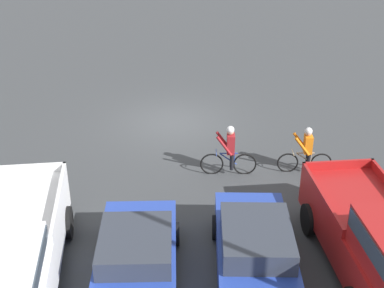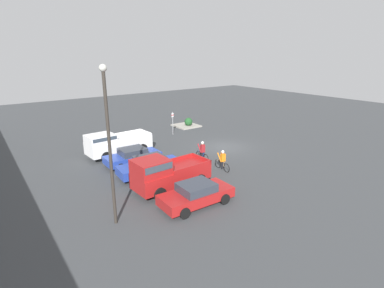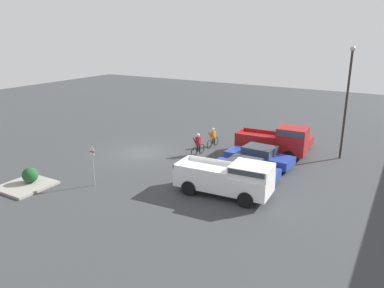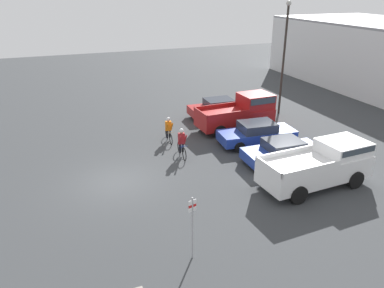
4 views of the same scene
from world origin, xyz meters
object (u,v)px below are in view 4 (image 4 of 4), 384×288
object	(u,v)px
cyclist_0	(182,143)
fire_lane_sign	(192,222)
cyclist_1	(169,129)
lamppost	(284,52)
pickup_truck_0	(241,112)
pickup_truck_1	(321,164)
sedan_0	(219,108)
sedan_1	(257,133)
sedan_2	(283,151)

from	to	relation	value
cyclist_0	fire_lane_sign	world-z (taller)	fire_lane_sign
cyclist_1	lamppost	size ratio (longest dim) A/B	0.22
cyclist_1	fire_lane_sign	bearing A→B (deg)	-13.17
cyclist_0	cyclist_1	distance (m)	2.47
pickup_truck_0	cyclist_1	size ratio (longest dim) A/B	3.00
pickup_truck_1	lamppost	xyz separation A→B (m)	(-10.23, 4.32, 3.56)
sedan_0	cyclist_1	size ratio (longest dim) A/B	2.55
pickup_truck_1	cyclist_1	size ratio (longest dim) A/B	3.20
sedan_0	lamppost	size ratio (longest dim) A/B	0.55
pickup_truck_0	pickup_truck_1	bearing A→B (deg)	-0.54
sedan_1	cyclist_1	size ratio (longest dim) A/B	2.73
sedan_0	pickup_truck_1	xyz separation A→B (m)	(11.18, 0.30, 0.42)
sedan_0	pickup_truck_1	size ratio (longest dim) A/B	0.80
lamppost	cyclist_0	bearing A→B (deg)	-63.78
sedan_0	pickup_truck_0	xyz separation A→B (m)	(2.78, 0.37, 0.50)
pickup_truck_1	fire_lane_sign	world-z (taller)	fire_lane_sign
sedan_1	fire_lane_sign	bearing A→B (deg)	-41.48
pickup_truck_1	cyclist_0	xyz separation A→B (m)	(-5.53, -5.21, -0.27)
pickup_truck_0	cyclist_0	bearing A→B (deg)	-61.54
sedan_0	pickup_truck_0	size ratio (longest dim) A/B	0.85
fire_lane_sign	sedan_1	bearing A→B (deg)	138.52
pickup_truck_1	cyclist_1	distance (m)	9.55
sedan_2	pickup_truck_1	distance (m)	2.83
pickup_truck_0	cyclist_0	distance (m)	6.02
sedan_1	cyclist_0	bearing A→B (deg)	-89.50
sedan_2	fire_lane_sign	xyz separation A→B (m)	(5.63, -7.47, 0.84)
pickup_truck_1	fire_lane_sign	bearing A→B (deg)	-69.81
sedan_2	pickup_truck_0	bearing A→B (deg)	176.37
pickup_truck_1	fire_lane_sign	size ratio (longest dim) A/B	2.26
fire_lane_sign	lamppost	world-z (taller)	lamppost
sedan_1	sedan_2	bearing A→B (deg)	0.46
sedan_1	cyclist_1	distance (m)	5.48
sedan_1	lamppost	bearing A→B (deg)	135.19
sedan_0	cyclist_0	distance (m)	7.48
sedan_0	lamppost	bearing A→B (deg)	78.37
pickup_truck_0	cyclist_0	xyz separation A→B (m)	(2.87, -5.29, -0.35)
sedan_2	sedan_1	bearing A→B (deg)	-179.54
pickup_truck_1	lamppost	bearing A→B (deg)	157.11
pickup_truck_0	cyclist_0	world-z (taller)	pickup_truck_0
sedan_2	fire_lane_sign	bearing A→B (deg)	-53.02
sedan_1	lamppost	distance (m)	7.66
sedan_0	pickup_truck_1	world-z (taller)	pickup_truck_1
sedan_0	sedan_2	size ratio (longest dim) A/B	1.01
sedan_2	cyclist_0	distance (m)	5.65
sedan_2	cyclist_1	world-z (taller)	cyclist_1
cyclist_0	pickup_truck_0	bearing A→B (deg)	118.46
pickup_truck_1	fire_lane_sign	distance (m)	8.27
sedan_2	cyclist_0	world-z (taller)	cyclist_0
sedan_0	sedan_1	bearing A→B (deg)	-0.05
sedan_1	fire_lane_sign	world-z (taller)	fire_lane_sign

